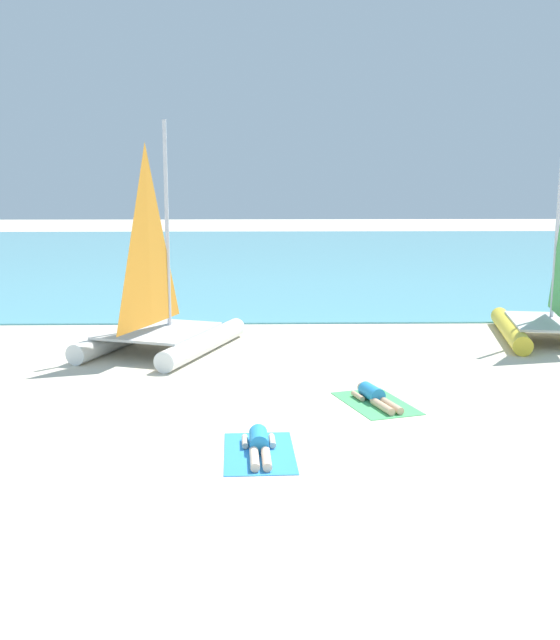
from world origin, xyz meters
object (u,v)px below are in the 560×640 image
at_px(towel_left, 259,453).
at_px(sunbather_right, 375,396).
at_px(sunbather_left, 259,444).
at_px(sailboat_white, 159,318).
at_px(towel_right, 376,403).
at_px(sailboat_yellow, 556,310).

distance_m(towel_left, sunbather_right, 3.49).
distance_m(sunbather_left, sunbather_right, 3.44).
relative_size(sailboat_white, towel_right, 2.98).
distance_m(sunbather_left, towel_right, 3.40).
relative_size(towel_left, towel_right, 1.00).
distance_m(towel_right, sunbather_right, 0.14).
xyz_separation_m(towel_right, sunbather_right, (-0.02, 0.06, 0.13)).
bearing_deg(towel_left, sunbather_right, 50.79).
bearing_deg(towel_right, sailboat_white, 135.42).
distance_m(sailboat_white, towel_left, 7.77).
distance_m(sailboat_white, sunbather_right, 6.63).
distance_m(sailboat_white, sunbather_left, 7.69).
bearing_deg(sunbather_left, sunbather_right, 47.72).
bearing_deg(sailboat_white, sailboat_yellow, 25.11).
xyz_separation_m(sunbather_left, towel_right, (2.23, 2.57, -0.13)).
relative_size(sailboat_yellow, sunbather_left, 3.60).
bearing_deg(towel_right, towel_left, -130.14).
height_order(sailboat_yellow, towel_left, sailboat_yellow).
relative_size(sailboat_white, sunbather_left, 3.62).
bearing_deg(sailboat_yellow, towel_right, -125.05).
height_order(towel_right, sunbather_right, sunbather_right).
distance_m(towel_left, towel_right, 3.45).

